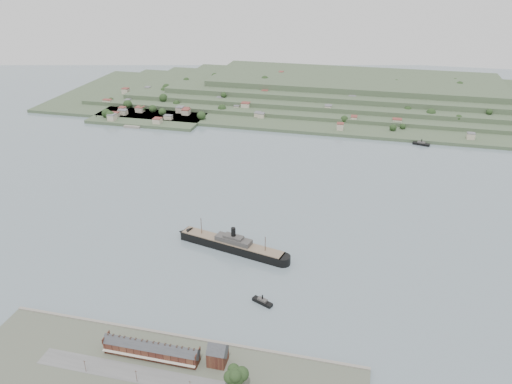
% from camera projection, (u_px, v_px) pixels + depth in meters
% --- Properties ---
extents(ground, '(1400.00, 1400.00, 0.00)m').
position_uv_depth(ground, '(245.00, 220.00, 426.06)').
color(ground, slate).
rests_on(ground, ground).
extents(terrace_row, '(55.60, 9.80, 11.07)m').
position_uv_depth(terrace_row, '(151.00, 350.00, 278.27)').
color(terrace_row, '#401D17').
rests_on(terrace_row, ground).
extents(gabled_building, '(10.40, 10.18, 14.09)m').
position_uv_depth(gabled_building, '(218.00, 354.00, 273.29)').
color(gabled_building, '#401D17').
rests_on(gabled_building, ground).
extents(far_peninsula, '(760.00, 309.00, 30.00)m').
position_uv_depth(far_peninsula, '(328.00, 93.00, 758.69)').
color(far_peninsula, '#394B32').
rests_on(far_peninsula, ground).
extents(steamship, '(96.52, 32.45, 23.46)m').
position_uv_depth(steamship, '(229.00, 244.00, 383.08)').
color(steamship, black).
rests_on(steamship, ground).
extents(tugboat, '(14.82, 9.49, 6.53)m').
position_uv_depth(tugboat, '(262.00, 301.00, 324.73)').
color(tugboat, black).
rests_on(tugboat, ground).
extents(ferry_west, '(15.79, 4.51, 5.91)m').
position_uv_depth(ferry_west, '(97.00, 119.00, 677.38)').
color(ferry_west, black).
rests_on(ferry_west, ground).
extents(ferry_east, '(20.27, 10.24, 7.32)m').
position_uv_depth(ferry_east, '(421.00, 144.00, 589.01)').
color(ferry_east, black).
rests_on(ferry_east, ground).
extents(fig_tree, '(12.62, 10.93, 14.08)m').
position_uv_depth(fig_tree, '(236.00, 376.00, 256.30)').
color(fig_tree, '#4A2F22').
rests_on(fig_tree, ground).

